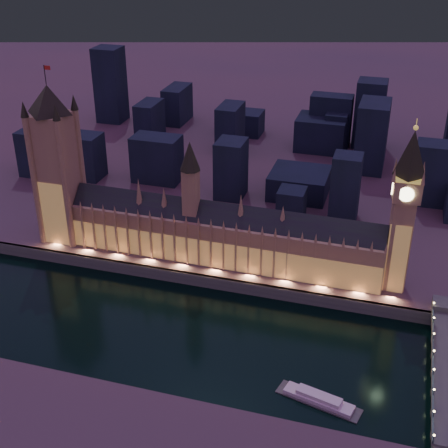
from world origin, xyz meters
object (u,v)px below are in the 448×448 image
(victoria_tower, at_px, (56,157))
(river_boat, at_px, (319,399))
(palace_of_westminster, at_px, (221,235))
(elizabeth_tower, at_px, (405,199))

(victoria_tower, relative_size, river_boat, 2.75)
(palace_of_westminster, bearing_deg, elizabeth_tower, 0.09)
(palace_of_westminster, bearing_deg, victoria_tower, 179.91)
(palace_of_westminster, xyz_separation_m, victoria_tower, (-110.70, 0.17, 39.61))
(palace_of_westminster, height_order, elizabeth_tower, elizabeth_tower)
(elizabeth_tower, bearing_deg, victoria_tower, 180.00)
(palace_of_westminster, bearing_deg, river_boat, -51.53)
(river_boat, bearing_deg, palace_of_westminster, 128.47)
(victoria_tower, height_order, elizabeth_tower, victoria_tower)
(victoria_tower, height_order, river_boat, victoria_tower)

